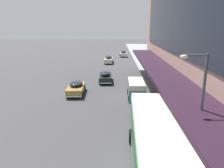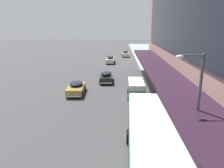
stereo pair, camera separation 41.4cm
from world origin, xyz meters
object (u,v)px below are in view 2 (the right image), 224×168
(sedan_lead_mid, at_px, (106,77))
(fire_hydrant, at_px, (177,128))
(sedan_oncoming_rear, at_px, (110,59))
(vw_van, at_px, (136,88))
(transit_bus_kerbside_front, at_px, (152,142))
(street_lamp, at_px, (195,104))
(sedan_second_mid, at_px, (76,88))
(sedan_trailing_mid, at_px, (125,54))

(sedan_lead_mid, bearing_deg, fire_hydrant, -67.84)
(sedan_oncoming_rear, distance_m, fire_hydrant, 32.52)
(sedan_oncoming_rear, relative_size, vw_van, 1.05)
(transit_bus_kerbside_front, distance_m, street_lamp, 3.16)
(sedan_second_mid, xyz_separation_m, sedan_lead_mid, (3.29, 5.76, 0.04))
(sedan_lead_mid, bearing_deg, sedan_second_mid, -119.75)
(sedan_trailing_mid, distance_m, vw_van, 33.23)
(fire_hydrant, bearing_deg, vw_van, 106.10)
(sedan_oncoming_rear, distance_m, vw_van, 23.44)
(sedan_lead_mid, relative_size, street_lamp, 0.68)
(sedan_trailing_mid, relative_size, fire_hydrant, 6.23)
(sedan_second_mid, xyz_separation_m, sedan_trailing_mid, (6.80, 32.11, 0.01))
(sedan_oncoming_rear, bearing_deg, vw_van, -80.52)
(sedan_lead_mid, height_order, fire_hydrant, sedan_lead_mid)
(transit_bus_kerbside_front, relative_size, fire_hydrant, 13.25)
(transit_bus_kerbside_front, xyz_separation_m, sedan_trailing_mid, (-0.24, 46.50, -1.10))
(sedan_lead_mid, xyz_separation_m, street_lamp, (6.03, -19.70, 3.20))
(sedan_oncoming_rear, height_order, sedan_trailing_mid, sedan_oncoming_rear)
(street_lamp, bearing_deg, sedan_lead_mid, 107.01)
(sedan_second_mid, height_order, sedan_trailing_mid, sedan_trailing_mid)
(sedan_second_mid, relative_size, sedan_trailing_mid, 1.01)
(transit_bus_kerbside_front, bearing_deg, sedan_trailing_mid, 90.30)
(sedan_second_mid, bearing_deg, vw_van, -8.92)
(sedan_second_mid, distance_m, sedan_lead_mid, 6.64)
(fire_hydrant, bearing_deg, sedan_lead_mid, 112.16)
(sedan_trailing_mid, distance_m, street_lamp, 46.23)
(fire_hydrant, bearing_deg, sedan_oncoming_rear, 101.33)
(sedan_second_mid, xyz_separation_m, sedan_oncoming_rear, (3.28, 22.00, 0.05))
(sedan_oncoming_rear, relative_size, street_lamp, 0.73)
(sedan_second_mid, relative_size, sedan_lead_mid, 0.98)
(sedan_oncoming_rear, bearing_deg, sedan_second_mid, -98.47)
(transit_bus_kerbside_front, distance_m, sedan_trailing_mid, 46.52)
(sedan_oncoming_rear, height_order, vw_van, vw_van)
(sedan_lead_mid, bearing_deg, sedan_trailing_mid, 82.41)
(sedan_oncoming_rear, height_order, street_lamp, street_lamp)
(vw_van, height_order, fire_hydrant, vw_van)
(transit_bus_kerbside_front, distance_m, vw_van, 13.30)
(sedan_trailing_mid, bearing_deg, sedan_second_mid, -101.96)
(sedan_trailing_mid, bearing_deg, vw_van, -89.42)
(sedan_second_mid, height_order, sedan_oncoming_rear, sedan_oncoming_rear)
(sedan_second_mid, bearing_deg, street_lamp, -56.23)
(transit_bus_kerbside_front, height_order, street_lamp, street_lamp)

